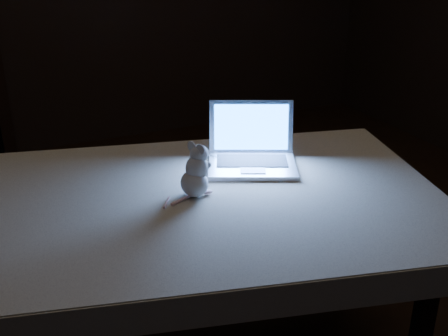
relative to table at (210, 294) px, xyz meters
name	(u,v)px	position (x,y,z in m)	size (l,w,h in m)	color
table	(210,294)	(0.00, 0.00, 0.00)	(1.37, 0.88, 0.73)	black
tablecloth	(205,205)	(0.00, 0.03, 0.33)	(1.46, 0.97, 0.09)	beige
laptop	(253,141)	(0.22, 0.13, 0.48)	(0.30, 0.26, 0.20)	silver
plush_mouse	(194,170)	(-0.04, 0.02, 0.46)	(0.13, 0.13, 0.17)	silver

